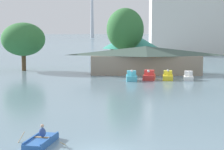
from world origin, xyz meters
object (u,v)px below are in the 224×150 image
object	(u,v)px
pedal_boat_red	(149,76)
pedal_boat_yellow	(168,76)
pedal_boat_cyan	(132,77)
background_building_block	(203,16)
boathouse	(146,59)
shoreline_tree_tall_left	(23,39)
green_roof_pavilion	(131,47)
shoreline_tree_mid	(125,29)
rowboat_with_rower	(41,141)
pedal_boat_white	(189,77)

from	to	relation	value
pedal_boat_red	pedal_boat_yellow	xyz separation A→B (m)	(2.69, 0.01, -0.04)
pedal_boat_cyan	background_building_block	bearing A→B (deg)	159.76
pedal_boat_red	boathouse	bearing A→B (deg)	-170.17
pedal_boat_yellow	background_building_block	world-z (taller)	background_building_block
pedal_boat_red	shoreline_tree_tall_left	distance (m)	25.47
green_roof_pavilion	shoreline_tree_mid	bearing A→B (deg)	-102.34
rowboat_with_rower	green_roof_pavilion	size ratio (longest dim) A/B	0.31
rowboat_with_rower	pedal_boat_red	xyz separation A→B (m)	(8.80, 32.84, 0.33)
background_building_block	pedal_boat_cyan	bearing A→B (deg)	-109.21
shoreline_tree_tall_left	background_building_block	world-z (taller)	background_building_block
pedal_boat_yellow	green_roof_pavilion	size ratio (longest dim) A/B	0.26
pedal_boat_white	pedal_boat_yellow	bearing A→B (deg)	-84.85
green_roof_pavilion	shoreline_tree_tall_left	bearing A→B (deg)	-162.63
pedal_boat_cyan	shoreline_tree_tall_left	world-z (taller)	shoreline_tree_tall_left
green_roof_pavilion	boathouse	bearing A→B (deg)	-78.24
rowboat_with_rower	background_building_block	bearing A→B (deg)	173.07
rowboat_with_rower	green_roof_pavilion	distance (m)	52.06
pedal_boat_red	boathouse	distance (m)	8.07
pedal_boat_yellow	boathouse	distance (m)	8.53
pedal_boat_white	shoreline_tree_mid	size ratio (longest dim) A/B	0.24
pedal_boat_cyan	shoreline_tree_mid	xyz separation A→B (m)	(-0.88, 14.80, 6.76)
green_roof_pavilion	shoreline_tree_tall_left	world-z (taller)	shoreline_tree_tall_left
boathouse	shoreline_tree_mid	distance (m)	8.28
shoreline_tree_tall_left	green_roof_pavilion	bearing A→B (deg)	17.37
pedal_boat_red	pedal_boat_yellow	bearing A→B (deg)	99.48
pedal_boat_cyan	green_roof_pavilion	world-z (taller)	green_roof_pavilion
rowboat_with_rower	pedal_boat_yellow	world-z (taller)	pedal_boat_yellow
pedal_boat_yellow	shoreline_tree_mid	distance (m)	16.38
rowboat_with_rower	shoreline_tree_tall_left	world-z (taller)	shoreline_tree_tall_left
rowboat_with_rower	shoreline_tree_tall_left	bearing A→B (deg)	-154.67
pedal_boat_red	shoreline_tree_mid	distance (m)	15.57
green_roof_pavilion	background_building_block	distance (m)	51.60
rowboat_with_rower	green_roof_pavilion	world-z (taller)	green_roof_pavilion
shoreline_tree_mid	background_building_block	xyz separation A→B (m)	(23.75, 50.85, 4.17)
boathouse	shoreline_tree_tall_left	xyz separation A→B (m)	(-21.42, 4.83, 3.16)
pedal_boat_yellow	boathouse	size ratio (longest dim) A/B	0.15
pedal_boat_red	pedal_boat_white	distance (m)	5.65
pedal_boat_red	boathouse	world-z (taller)	boathouse
pedal_boat_red	background_building_block	xyz separation A→B (m)	(20.30, 64.44, 10.94)
shoreline_tree_mid	shoreline_tree_tall_left	bearing A→B (deg)	-177.13
rowboat_with_rower	boathouse	world-z (taller)	boathouse
pedal_boat_white	background_building_block	xyz separation A→B (m)	(14.65, 64.54, 10.99)
rowboat_with_rower	pedal_boat_yellow	distance (m)	34.80
shoreline_tree_mid	pedal_boat_red	bearing A→B (deg)	-75.74
rowboat_with_rower	green_roof_pavilion	xyz separation A→B (m)	(6.46, 51.52, 3.80)
pedal_boat_white	green_roof_pavilion	world-z (taller)	green_roof_pavilion
green_roof_pavilion	shoreline_tree_tall_left	distance (m)	20.14
shoreline_tree_mid	green_roof_pavilion	bearing A→B (deg)	77.66
green_roof_pavilion	shoreline_tree_mid	size ratio (longest dim) A/B	0.99
green_roof_pavilion	pedal_boat_red	bearing A→B (deg)	-82.86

